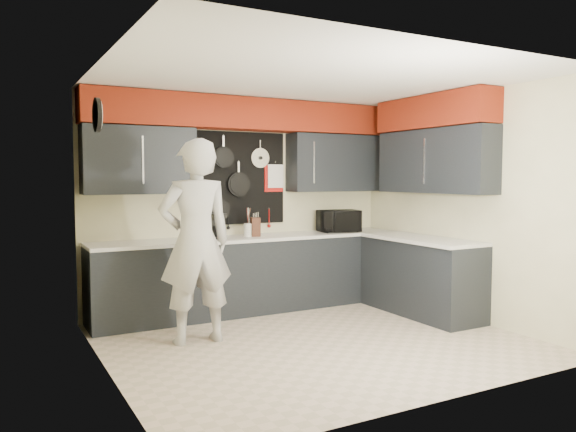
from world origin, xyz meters
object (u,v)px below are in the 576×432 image
utensil_crock (249,230)px  microwave (339,221)px  coffee_maker (217,225)px  knife_block (255,227)px  person (196,242)px

utensil_crock → microwave: bearing=-2.4°
coffee_maker → microwave: bearing=-2.0°
knife_block → utensil_crock: bearing=155.4°
knife_block → utensil_crock: size_ratio=1.45×
microwave → coffee_maker: 1.70m
microwave → knife_block: (-1.20, 0.00, -0.03)m
utensil_crock → coffee_maker: (-0.43, -0.03, 0.07)m
knife_block → person: size_ratio=0.11×
microwave → person: (-2.27, -0.88, -0.06)m
microwave → knife_block: size_ratio=2.24×
microwave → person: size_ratio=0.26×
knife_block → person: person is taller
microwave → utensil_crock: (-1.27, 0.05, -0.06)m
microwave → coffee_maker: coffee_maker is taller
microwave → knife_block: microwave is taller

